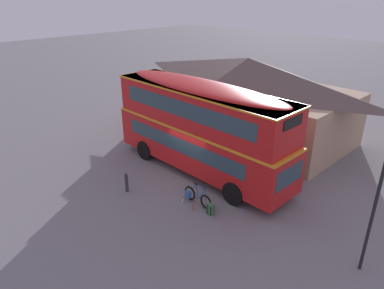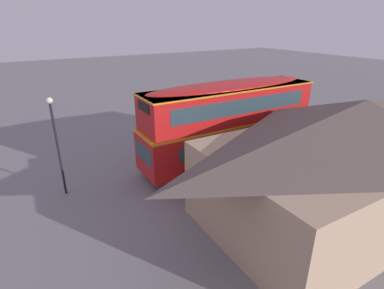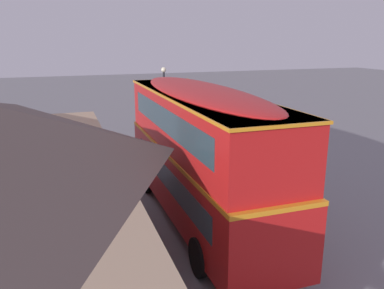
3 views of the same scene
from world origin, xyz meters
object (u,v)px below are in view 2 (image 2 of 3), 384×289
at_px(street_lamp, 56,137).
at_px(kerb_bollard, 206,132).
at_px(touring_bicycle, 178,150).
at_px(water_bottle_clear_plastic, 183,150).
at_px(double_decker_bus, 229,120).
at_px(water_bottle_red_squeeze, 172,152).
at_px(backpack_on_ground, 163,154).

xyz_separation_m(street_lamp, kerb_bollard, (-9.97, -2.72, -2.45)).
xyz_separation_m(touring_bicycle, street_lamp, (6.86, 1.13, 2.57)).
relative_size(touring_bicycle, water_bottle_clear_plastic, 6.66).
bearing_deg(touring_bicycle, double_decker_bus, 130.70).
bearing_deg(water_bottle_clear_plastic, touring_bicycle, 34.70).
height_order(double_decker_bus, touring_bicycle, double_decker_bus).
xyz_separation_m(water_bottle_red_squeeze, street_lamp, (6.64, 1.57, 2.84)).
distance_m(water_bottle_clear_plastic, kerb_bollard, 2.89).
xyz_separation_m(backpack_on_ground, water_bottle_red_squeeze, (-0.79, -0.29, -0.18)).
bearing_deg(street_lamp, water_bottle_red_squeeze, -166.67).
bearing_deg(touring_bicycle, water_bottle_red_squeeze, -64.17).
relative_size(water_bottle_clear_plastic, street_lamp, 0.05).
xyz_separation_m(water_bottle_clear_plastic, kerb_bollard, (-2.59, -1.23, 0.38)).
bearing_deg(double_decker_bus, kerb_bollard, -105.32).
bearing_deg(water_bottle_red_squeeze, water_bottle_clear_plastic, 173.66).
bearing_deg(touring_bicycle, street_lamp, 9.35).
bearing_deg(backpack_on_ground, street_lamp, 12.39).
height_order(double_decker_bus, backpack_on_ground, double_decker_bus).
distance_m(touring_bicycle, street_lamp, 7.41).
distance_m(water_bottle_clear_plastic, street_lamp, 8.04).
height_order(backpack_on_ground, kerb_bollard, kerb_bollard).
bearing_deg(water_bottle_red_squeeze, double_decker_bus, 128.68).
xyz_separation_m(water_bottle_red_squeeze, kerb_bollard, (-3.33, -1.15, 0.40)).
height_order(double_decker_bus, water_bottle_red_squeeze, double_decker_bus).
bearing_deg(backpack_on_ground, kerb_bollard, -160.75).
bearing_deg(kerb_bollard, touring_bicycle, 27.12).
bearing_deg(street_lamp, touring_bicycle, -170.65).
height_order(backpack_on_ground, water_bottle_clear_plastic, backpack_on_ground).
bearing_deg(backpack_on_ground, touring_bicycle, 171.03).
xyz_separation_m(touring_bicycle, backpack_on_ground, (1.00, -0.16, -0.09)).
height_order(water_bottle_red_squeeze, kerb_bollard, kerb_bollard).
bearing_deg(water_bottle_red_squeeze, touring_bicycle, 115.83).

